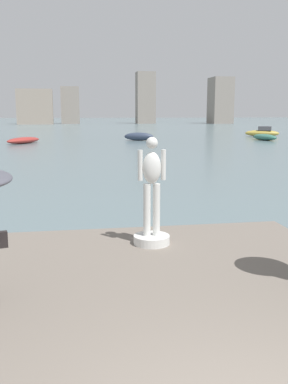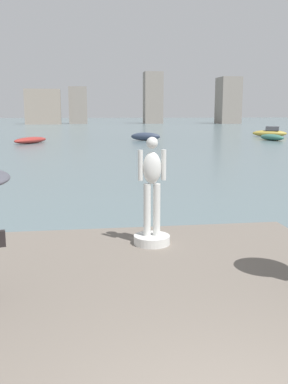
{
  "view_description": "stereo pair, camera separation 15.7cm",
  "coord_description": "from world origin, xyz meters",
  "px_view_note": "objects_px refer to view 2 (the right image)",
  "views": [
    {
      "loc": [
        -1.39,
        -2.69,
        3.12
      ],
      "look_at": [
        0.0,
        5.65,
        1.55
      ],
      "focal_mm": 40.28,
      "sensor_mm": 36.0,
      "label": 1
    },
    {
      "loc": [
        -1.23,
        -2.71,
        3.12
      ],
      "look_at": [
        0.0,
        5.65,
        1.55
      ],
      "focal_mm": 40.28,
      "sensor_mm": 36.0,
      "label": 2
    }
  ],
  "objects_px": {
    "boat_rightward": "(145,137)",
    "boat_mid": "(270,133)",
    "boat_leftward": "(31,140)",
    "statue_white_figure": "(152,206)",
    "boat_far": "(272,137)"
  },
  "relations": [
    {
      "from": "boat_rightward",
      "to": "boat_mid",
      "type": "bearing_deg",
      "value": 16.99
    },
    {
      "from": "boat_leftward",
      "to": "statue_white_figure",
      "type": "bearing_deg",
      "value": -80.0
    },
    {
      "from": "boat_mid",
      "to": "statue_white_figure",
      "type": "bearing_deg",
      "value": -117.18
    },
    {
      "from": "statue_white_figure",
      "to": "boat_rightward",
      "type": "relative_size",
      "value": 0.65
    },
    {
      "from": "boat_mid",
      "to": "boat_rightward",
      "type": "height_order",
      "value": "boat_mid"
    },
    {
      "from": "statue_white_figure",
      "to": "boat_rightward",
      "type": "distance_m",
      "value": 39.56
    },
    {
      "from": "boat_rightward",
      "to": "boat_far",
      "type": "bearing_deg",
      "value": -7.7
    },
    {
      "from": "boat_mid",
      "to": "boat_rightward",
      "type": "distance_m",
      "value": 17.78
    },
    {
      "from": "boat_leftward",
      "to": "boat_rightward",
      "type": "distance_m",
      "value": 12.47
    },
    {
      "from": "boat_far",
      "to": "boat_leftward",
      "type": "xyz_separation_m",
      "value": [
        -26.22,
        -0.67,
        -0.04
      ]
    },
    {
      "from": "boat_mid",
      "to": "boat_far",
      "type": "distance_m",
      "value": 7.7
    },
    {
      "from": "boat_mid",
      "to": "boat_leftward",
      "type": "relative_size",
      "value": 0.95
    },
    {
      "from": "statue_white_figure",
      "to": "boat_mid",
      "type": "bearing_deg",
      "value": 62.82
    },
    {
      "from": "statue_white_figure",
      "to": "boat_mid",
      "type": "relative_size",
      "value": 0.5
    },
    {
      "from": "statue_white_figure",
      "to": "boat_far",
      "type": "bearing_deg",
      "value": 62.03
    }
  ]
}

